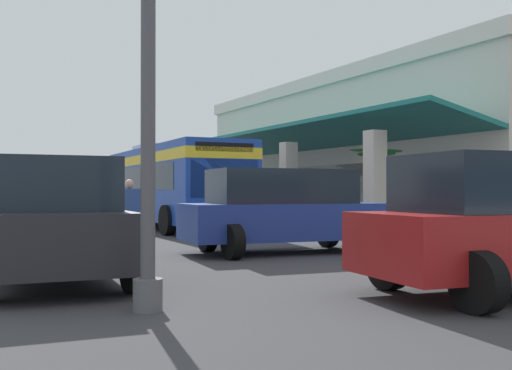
{
  "coord_description": "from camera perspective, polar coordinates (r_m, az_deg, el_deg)",
  "views": [
    {
      "loc": [
        22.77,
        -9.3,
        1.47
      ],
      "look_at": [
        1.72,
        1.5,
        1.69
      ],
      "focal_mm": 43.21,
      "sensor_mm": 36.0,
      "label": 1
    }
  ],
  "objects": [
    {
      "name": "plaza_building",
      "position": [
        32.52,
        14.57,
        2.91
      ],
      "size": [
        22.5,
        15.92,
        6.81
      ],
      "color": "beige",
      "rests_on": "ground"
    },
    {
      "name": "parked_suv_charcoal",
      "position": [
        10.54,
        -18.29,
        -2.97
      ],
      "size": [
        4.93,
        2.44,
        1.97
      ],
      "color": "#232328",
      "rests_on": "ground"
    },
    {
      "name": "pedestrian",
      "position": [
        16.17,
        -11.65,
        -2.19
      ],
      "size": [
        0.45,
        0.7,
        1.76
      ],
      "color": "#38383D",
      "rests_on": "ground"
    },
    {
      "name": "ground",
      "position": [
        28.63,
        10.07,
        -3.46
      ],
      "size": [
        120.0,
        120.0,
        0.0
      ],
      "primitive_type": "plane",
      "color": "#38383A"
    },
    {
      "name": "parked_suv_blue",
      "position": [
        14.59,
        2.59,
        -2.31
      ],
      "size": [
        3.06,
        4.99,
        1.97
      ],
      "color": "navy",
      "rests_on": "ground"
    },
    {
      "name": "transit_bus",
      "position": [
        24.28,
        -7.85,
        0.39
      ],
      "size": [
        11.29,
        3.09,
        3.34
      ],
      "color": "#193D9E",
      "rests_on": "ground"
    },
    {
      "name": "curb_strip",
      "position": [
        27.06,
        -0.84,
        -3.51
      ],
      "size": [
        26.64,
        0.5,
        0.12
      ],
      "primitive_type": "cube",
      "color": "#9E998E",
      "rests_on": "ground"
    },
    {
      "name": "potted_palm",
      "position": [
        21.22,
        10.97,
        -2.55
      ],
      "size": [
        1.84,
        2.05,
        2.93
      ],
      "color": "#4C4742",
      "rests_on": "ground"
    }
  ]
}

